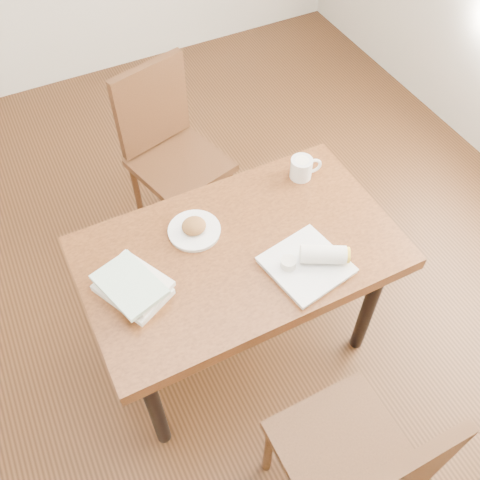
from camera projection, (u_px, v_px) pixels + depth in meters
name	position (u px, v px, depth m)	size (l,w,h in m)	color
ground	(240.00, 342.00, 2.62)	(4.00, 5.00, 0.01)	#472814
room_walls	(240.00, 34.00, 1.33)	(4.02, 5.02, 2.80)	beige
table	(240.00, 262.00, 2.10)	(1.20, 0.72, 0.75)	brown
chair_near	(361.00, 466.00, 1.73)	(0.42, 0.42, 0.95)	#442813
chair_far	(169.00, 145.00, 2.68)	(0.52, 0.52, 0.95)	#432513
plate_scone	(194.00, 229.00, 2.06)	(0.20, 0.20, 0.07)	white
coffee_mug	(302.00, 168.00, 2.23)	(0.14, 0.09, 0.09)	white
plate_burrito	(312.00, 261.00, 1.95)	(0.31, 0.31, 0.09)	white
book_stack	(132.00, 286.00, 1.88)	(0.27, 0.31, 0.07)	white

